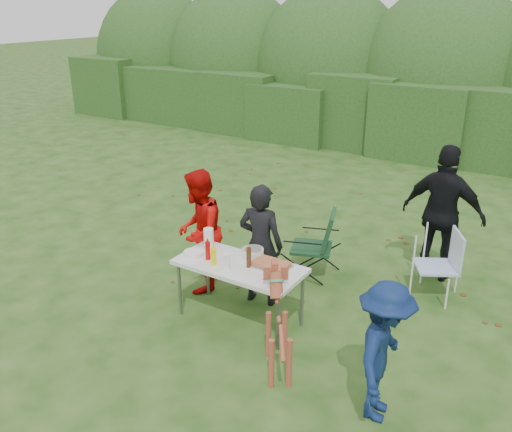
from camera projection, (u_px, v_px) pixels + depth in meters
The scene contains 20 objects.
ground at pixel (230, 302), 6.86m from camera, with size 80.00×80.00×0.00m, color #1E4211.
hedge_row at pixel (421, 122), 12.83m from camera, with size 22.00×1.40×1.70m, color #23471C.
shrub_backdrop at pixel (443, 82), 13.81m from camera, with size 20.00×2.60×3.20m, color #3D6628.
folding_table at pixel (239, 268), 6.24m from camera, with size 1.50×0.70×0.74m.
person_cook at pixel (261, 245), 6.62m from camera, with size 0.57×0.37×1.56m, color black.
person_red_jacket at pixel (199, 231), 6.93m from camera, with size 0.79×0.61×1.62m, color #BA0906.
person_black_puffy at pixel (443, 214), 7.16m from camera, with size 1.09×0.45×1.86m, color black.
child at pixel (383, 352), 4.78m from camera, with size 0.88×0.51×1.36m, color #0E204E.
dog at pixel (279, 332), 5.44m from camera, with size 0.99×0.39×0.94m, color #A24930, non-canonical shape.
camping_chair at pixel (311, 244), 7.35m from camera, with size 0.61×0.61×0.97m, color #183F21, non-canonical shape.
lawn_chair at pixel (436, 264), 6.86m from camera, with size 0.54×0.54×0.91m, color #5B88C9, non-canonical shape.
food_tray at pixel (271, 266), 6.17m from camera, with size 0.45×0.30×0.02m, color #B7B7BA.
focaccia_bread at pixel (271, 264), 6.16m from camera, with size 0.40×0.26×0.04m, color #B3663D.
mustard_bottle at pixel (214, 257), 6.17m from camera, with size 0.06×0.06×0.20m, color #F7DE00.
ketchup_bottle at pixel (208, 251), 6.30m from camera, with size 0.06×0.06×0.22m, color #B80706.
beer_bottle at pixel (249, 257), 6.12m from camera, with size 0.06×0.06×0.24m, color #47230F.
paper_towel_roll at pixel (209, 239), 6.57m from camera, with size 0.12×0.12×0.26m, color white.
cup_stack at pixel (227, 261), 6.09m from camera, with size 0.08×0.08×0.18m, color white.
pasta_bowl at pixel (253, 253), 6.39m from camera, with size 0.26×0.26×0.10m, color silver.
plate_stack at pixel (194, 253), 6.44m from camera, with size 0.24×0.24×0.05m, color white.
Camera 1 is at (3.44, -4.87, 3.58)m, focal length 38.00 mm.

